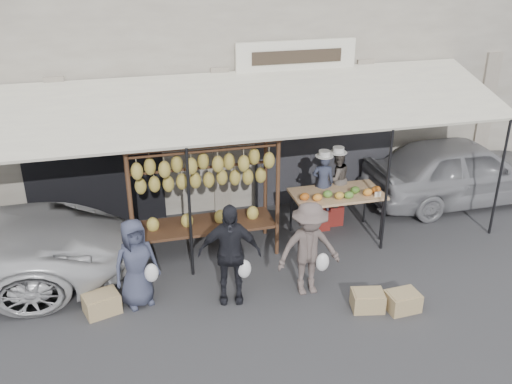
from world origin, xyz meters
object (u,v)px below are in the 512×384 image
customer_left (136,263)px  sedan (461,170)px  customer_right (309,249)px  crate_near_a (368,300)px  produce_table (338,195)px  vendor_right (337,179)px  crate_near_b (402,301)px  customer_mid (229,254)px  banana_rack (202,173)px  crate_far (102,303)px  vendor_left (323,183)px

customer_left → sedan: customer_left is taller
customer_right → crate_near_a: size_ratio=3.27×
produce_table → sedan: sedan is taller
vendor_right → crate_near_b: bearing=76.6°
customer_left → crate_near_a: size_ratio=3.01×
customer_left → customer_right: size_ratio=0.92×
crate_near_a → sedan: size_ratio=0.12×
produce_table → customer_right: 1.97m
customer_left → produce_table: bearing=-0.8°
vendor_right → customer_right: bearing=45.9°
customer_right → customer_mid: bearing=174.3°
banana_rack → customer_mid: (0.14, -1.50, -0.75)m
banana_rack → crate_near_a: size_ratio=5.37×
banana_rack → crate_far: bearing=-143.8°
crate_near_b → produce_table: bearing=92.7°
produce_table → crate_far: produce_table is taller
crate_far → banana_rack: bearing=36.2°
produce_table → customer_mid: 2.82m
customer_right → crate_near_a: customer_right is taller
vendor_right → sedan: (3.00, 0.33, -0.26)m
vendor_right → crate_near_a: 2.97m
vendor_left → crate_near_b: (0.28, -2.82, -0.84)m
vendor_right → customer_mid: 3.25m
customer_left → banana_rack: bearing=25.6°
customer_left → crate_far: 0.81m
customer_mid → customer_right: (1.25, -0.12, -0.04)m
crate_near_a → crate_far: size_ratio=0.94×
banana_rack → crate_near_b: (2.65, -2.45, -1.43)m
sedan → crate_near_a: bearing=130.9°
banana_rack → vendor_right: 2.80m
crate_near_a → sedan: 4.77m
vendor_left → vendor_right: 0.36m
customer_right → crate_far: 3.31m
customer_right → crate_far: customer_right is taller
vendor_right → crate_near_b: 3.07m
customer_left → vendor_left: bearing=5.2°
vendor_left → customer_left: (-3.64, -1.62, -0.25)m
customer_mid → sedan: size_ratio=0.39×
sedan → crate_far: bearing=105.8°
crate_near_b → banana_rack: bearing=137.2°
customer_mid → crate_far: size_ratio=3.20×
sedan → customer_mid: bearing=112.4°
vendor_left → customer_mid: 2.91m
customer_right → customer_left: bearing=171.8°
banana_rack → customer_mid: bearing=-84.8°
produce_table → crate_far: size_ratio=3.28×
vendor_right → customer_right: size_ratio=0.72×
customer_left → sedan: bearing=-2.1°
customer_left → customer_mid: (1.41, -0.25, 0.10)m
produce_table → vendor_left: bearing=113.5°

